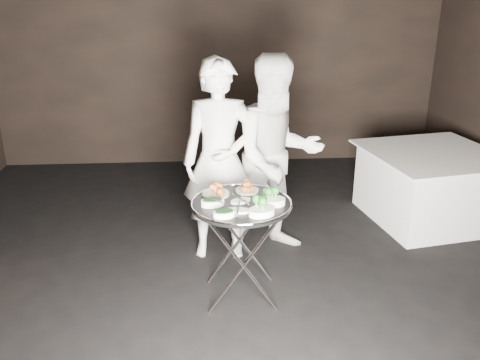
{
  "coord_description": "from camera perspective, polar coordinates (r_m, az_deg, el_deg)",
  "views": [
    {
      "loc": [
        -0.18,
        -3.46,
        2.35
      ],
      "look_at": [
        0.07,
        0.2,
        0.95
      ],
      "focal_mm": 38.0,
      "sensor_mm": 36.0,
      "label": 1
    }
  ],
  "objects": [
    {
      "name": "wall_back",
      "position": [
        7.04,
        -2.5,
        13.92
      ],
      "size": [
        6.0,
        0.05,
        3.0
      ],
      "primitive_type": "cube",
      "color": "black",
      "rests_on": "floor"
    },
    {
      "name": "tray_stand",
      "position": [
        4.0,
        0.15,
        -7.46
      ],
      "size": [
        0.55,
        0.46,
        0.81
      ],
      "rotation": [
        0.0,
        0.0,
        0.16
      ],
      "color": "silver",
      "rests_on": "floor"
    },
    {
      "name": "floor",
      "position": [
        4.2,
        -0.79,
        -13.54
      ],
      "size": [
        6.0,
        7.0,
        0.05
      ],
      "primitive_type": "cube",
      "color": "black",
      "rests_on": "ground"
    },
    {
      "name": "potato_plate_a",
      "position": [
        3.97,
        -2.74,
        -1.23
      ],
      "size": [
        0.21,
        0.21,
        0.08
      ],
      "rotation": [
        0.0,
        0.0,
        -0.22
      ],
      "color": "beige",
      "rests_on": "serving_tray"
    },
    {
      "name": "broccoli_bowl_a",
      "position": [
        3.79,
        3.66,
        -2.27
      ],
      "size": [
        0.2,
        0.15,
        0.08
      ],
      "rotation": [
        0.0,
        0.0,
        0.08
      ],
      "color": "white",
      "rests_on": "serving_tray"
    },
    {
      "name": "greens_bowl",
      "position": [
        3.97,
        3.42,
        -1.29
      ],
      "size": [
        0.12,
        0.12,
        0.07
      ],
      "rotation": [
        0.0,
        0.0,
        0.35
      ],
      "color": "white",
      "rests_on": "serving_tray"
    },
    {
      "name": "waiter_right",
      "position": [
        4.57,
        4.17,
        2.56
      ],
      "size": [
        1.04,
        0.9,
        1.83
      ],
      "primitive_type": "imported",
      "rotation": [
        0.0,
        0.0,
        0.26
      ],
      "color": "white",
      "rests_on": "floor"
    },
    {
      "name": "spinach_bowl_a",
      "position": [
        3.78,
        -3.09,
        -2.42
      ],
      "size": [
        0.19,
        0.14,
        0.07
      ],
      "rotation": [
        0.0,
        0.0,
        0.19
      ],
      "color": "white",
      "rests_on": "serving_tray"
    },
    {
      "name": "potato_plate_b",
      "position": [
        4.03,
        0.81,
        -0.91
      ],
      "size": [
        0.19,
        0.19,
        0.07
      ],
      "rotation": [
        0.0,
        0.0,
        0.19
      ],
      "color": "beige",
      "rests_on": "serving_tray"
    },
    {
      "name": "serving_tray",
      "position": [
        3.84,
        0.15,
        -2.71
      ],
      "size": [
        0.77,
        0.77,
        0.04
      ],
      "color": "black",
      "rests_on": "tray_stand"
    },
    {
      "name": "asparagus_plate_b",
      "position": [
        3.68,
        -0.2,
        -3.36
      ],
      "size": [
        0.19,
        0.12,
        0.04
      ],
      "rotation": [
        0.0,
        0.0,
        -0.15
      ],
      "color": "white",
      "rests_on": "serving_tray"
    },
    {
      "name": "dining_table",
      "position": [
        5.74,
        20.56,
        -0.61
      ],
      "size": [
        1.31,
        1.31,
        0.75
      ],
      "rotation": [
        0.0,
        0.0,
        0.18
      ],
      "color": "white",
      "rests_on": "floor"
    },
    {
      "name": "asparagus_plate_a",
      "position": [
        3.84,
        0.07,
        -2.27
      ],
      "size": [
        0.19,
        0.16,
        0.03
      ],
      "rotation": [
        0.0,
        0.0,
        0.47
      ],
      "color": "white",
      "rests_on": "serving_tray"
    },
    {
      "name": "serving_utensils",
      "position": [
        3.88,
        0.33,
        -1.42
      ],
      "size": [
        0.59,
        0.43,
        0.01
      ],
      "color": "silver",
      "rests_on": "serving_tray"
    },
    {
      "name": "waiter_left",
      "position": [
        4.49,
        -2.29,
        2.14
      ],
      "size": [
        0.68,
        0.47,
        1.82
      ],
      "primitive_type": "imported",
      "rotation": [
        0.0,
        0.0,
        -0.05
      ],
      "color": "white",
      "rests_on": "floor"
    },
    {
      "name": "spinach_bowl_b",
      "position": [
        3.59,
        -1.79,
        -3.72
      ],
      "size": [
        0.18,
        0.14,
        0.07
      ],
      "rotation": [
        0.0,
        0.0,
        0.22
      ],
      "color": "white",
      "rests_on": "serving_tray"
    },
    {
      "name": "broccoli_bowl_b",
      "position": [
        3.62,
        2.45,
        -3.41
      ],
      "size": [
        0.23,
        0.2,
        0.08
      ],
      "rotation": [
        0.0,
        0.0,
        0.35
      ],
      "color": "white",
      "rests_on": "serving_tray"
    }
  ]
}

